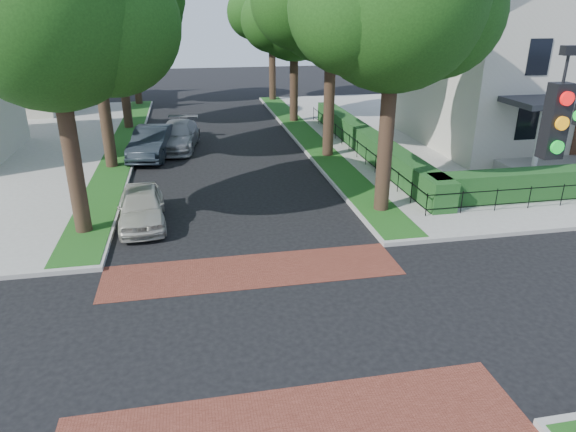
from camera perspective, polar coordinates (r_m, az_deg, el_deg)
The scene contains 18 objects.
ground at distance 13.05m, azimuth -2.05°, elevation -12.66°, with size 120.00×120.00×0.00m, color black.
sidewalk_ne at distance 37.07m, azimuth 24.33°, elevation 8.80°, with size 30.00×30.00×0.15m, color gray.
crosswalk_far at distance 15.75m, azimuth -3.89°, elevation -6.07°, with size 9.00×2.20×0.01m, color maroon.
crosswalk_near at distance 10.61m, azimuth 0.88°, elevation -22.40°, with size 9.00×2.20×0.01m, color maroon.
grass_strip_ne at distance 31.36m, azimuth 2.27°, elevation 8.76°, with size 1.60×29.80×0.02m, color #194A15.
grass_strip_nw at distance 30.81m, azimuth -17.87°, elevation 7.46°, with size 1.60×29.80×0.02m, color #194A15.
tree_right_near at distance 19.21m, azimuth 11.94°, elevation 22.30°, with size 7.75×6.67×10.66m.
tree_right_far at distance 35.54m, azimuth 0.79°, elevation 21.35°, with size 7.25×6.23×9.74m.
tree_right_back at distance 44.40m, azimuth -1.74°, elevation 21.98°, with size 7.50×6.45×10.20m.
tree_left_near at distance 18.22m, azimuth -24.56°, elevation 19.78°, with size 7.50×6.45×10.20m.
tree_left_far at distance 35.01m, azimuth -18.41°, elevation 20.64°, with size 7.00×6.02×9.86m.
tree_left_back at distance 43.99m, azimuth -17.10°, elevation 21.29°, with size 7.75×6.66×10.44m.
hedge_main_road at distance 28.03m, azimuth 8.84°, elevation 8.13°, with size 1.00×18.00×1.20m, color #18461C.
fence_main_road at distance 27.81m, azimuth 7.25°, elevation 7.78°, with size 0.06×18.00×0.90m, color black, non-canonical shape.
house_victorian at distance 32.69m, azimuth 26.12°, elevation 17.60°, with size 13.00×13.05×12.48m.
parked_car_front at distance 19.49m, azimuth -15.96°, elevation 1.02°, with size 1.63×4.06×1.38m, color #B4B2A2.
parked_car_middle at distance 28.32m, azimuth -14.84°, elevation 7.91°, with size 1.71×4.89×1.61m, color #1C232A.
parked_car_rear at distance 29.80m, azimuth -12.16°, elevation 8.71°, with size 2.08×5.11×1.48m, color gray.
Camera 1 is at (-1.58, -10.58, 7.46)m, focal length 32.00 mm.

